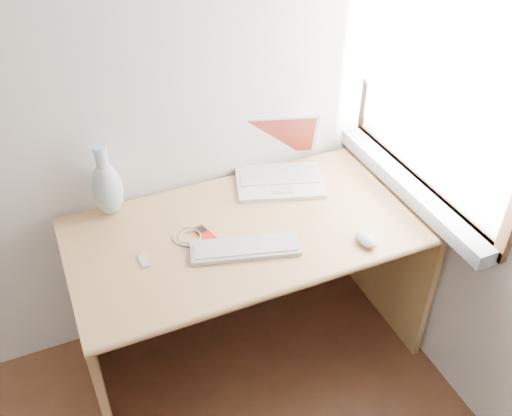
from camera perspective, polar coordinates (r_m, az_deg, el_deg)
name	(u,v)px	position (r m, az deg, el deg)	size (l,w,h in m)	color
window	(437,73)	(2.17, 17.64, 12.78)	(0.11, 0.99, 1.10)	white
desk	(243,253)	(2.39, -1.31, -4.55)	(1.39, 0.70, 0.74)	tan
laptop	(275,166)	(2.42, 1.93, 4.18)	(0.42, 0.40, 0.25)	white
external_keyboard	(245,248)	(2.08, -1.08, -4.02)	(0.42, 0.22, 0.02)	silver
mouse	(366,240)	(2.15, 10.96, -3.11)	(0.06, 0.10, 0.04)	white
ipod	(204,234)	(2.16, -5.19, -2.56)	(0.07, 0.11, 0.01)	#AB170B
cable_coil	(187,237)	(2.16, -6.89, -2.86)	(0.11, 0.11, 0.01)	silver
remote	(143,261)	(2.08, -11.19, -5.20)	(0.03, 0.07, 0.01)	silver
vase	(107,187)	(2.26, -14.68, 2.05)	(0.12, 0.12, 0.30)	silver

